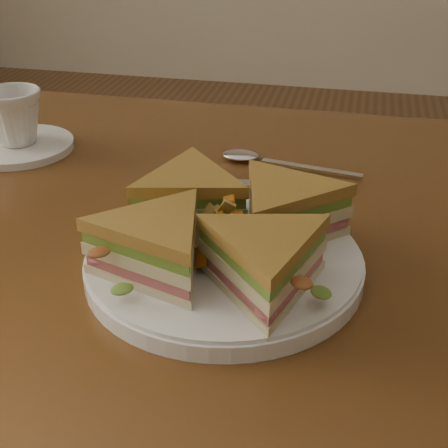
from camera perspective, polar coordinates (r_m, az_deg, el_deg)
name	(u,v)px	position (r m, az deg, el deg)	size (l,w,h in m)	color
table	(291,316)	(0.70, 6.10, -8.34)	(1.20, 0.80, 0.75)	#3D210D
plate	(224,263)	(0.58, 0.00, -3.61)	(0.26, 0.26, 0.02)	white
sandwich_wedges	(224,229)	(0.56, 0.00, -0.44)	(0.28, 0.28, 0.06)	beige
crisps_mound	(224,233)	(0.56, 0.00, -0.80)	(0.09, 0.09, 0.05)	orange
spoon	(257,159)	(0.81, 3.05, 5.96)	(0.18, 0.05, 0.01)	silver
knife	(242,185)	(0.74, 1.68, 3.63)	(0.21, 0.05, 0.00)	silver
saucer	(19,146)	(0.89, -18.22, 6.78)	(0.14, 0.14, 0.01)	white
coffee_cup	(14,117)	(0.88, -18.64, 9.26)	(0.08, 0.08, 0.07)	white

